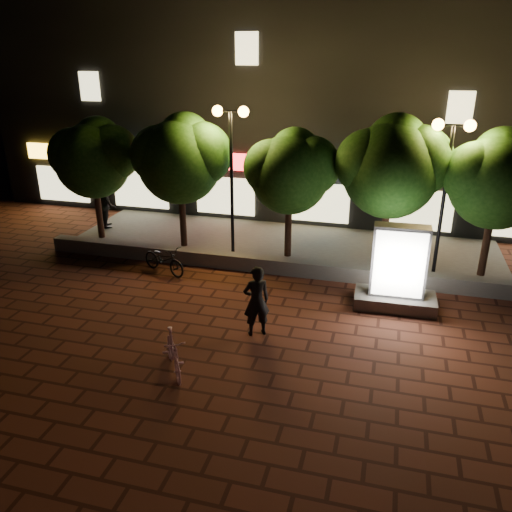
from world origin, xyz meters
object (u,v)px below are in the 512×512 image
(tree_left, at_px, (181,156))
(street_lamp_right, at_px, (449,158))
(ad_kiosk, at_px, (397,275))
(rider, at_px, (256,301))
(scooter_parked, at_px, (164,259))
(tree_right, at_px, (393,164))
(tree_mid, at_px, (292,169))
(tree_far_right, at_px, (500,176))
(scooter_pink, at_px, (173,353))
(pedestrian, at_px, (108,205))
(tree_far_left, at_px, (94,156))
(street_lamp_left, at_px, (231,143))

(tree_left, height_order, street_lamp_right, street_lamp_right)
(ad_kiosk, relative_size, rider, 1.29)
(scooter_parked, bearing_deg, street_lamp_right, -52.51)
(tree_right, relative_size, ad_kiosk, 2.03)
(tree_mid, distance_m, tree_far_right, 6.50)
(rider, relative_size, scooter_parked, 1.05)
(street_lamp_right, xyz_separation_m, ad_kiosk, (-1.21, -2.71, -2.89))
(tree_left, height_order, tree_far_right, tree_left)
(ad_kiosk, bearing_deg, scooter_parked, 176.11)
(rider, bearing_deg, ad_kiosk, -174.70)
(scooter_pink, xyz_separation_m, scooter_parked, (-2.60, 5.18, -0.02))
(ad_kiosk, bearing_deg, street_lamp_right, 65.92)
(tree_far_right, bearing_deg, tree_left, 180.00)
(tree_left, bearing_deg, tree_far_right, -0.00)
(tree_left, distance_m, tree_mid, 4.00)
(tree_right, xyz_separation_m, tree_far_right, (3.20, -0.00, -0.20))
(tree_left, xyz_separation_m, tree_mid, (4.00, -0.00, -0.23))
(tree_mid, height_order, pedestrian, tree_mid)
(street_lamp_right, bearing_deg, tree_left, 178.32)
(tree_far_left, height_order, tree_left, tree_left)
(ad_kiosk, xyz_separation_m, scooter_pink, (-4.90, -4.67, -0.50))
(tree_far_left, relative_size, scooter_pink, 2.77)
(street_lamp_right, bearing_deg, pedestrian, 173.42)
(street_lamp_left, relative_size, pedestrian, 2.86)
(tree_right, distance_m, street_lamp_left, 5.38)
(rider, height_order, scooter_parked, rider)
(tree_right, height_order, pedestrian, tree_right)
(tree_left, relative_size, tree_right, 0.97)
(scooter_parked, bearing_deg, tree_mid, -33.47)
(street_lamp_right, height_order, scooter_pink, street_lamp_right)
(street_lamp_right, bearing_deg, scooter_parked, -165.83)
(tree_left, xyz_separation_m, tree_right, (7.30, 0.00, 0.12))
(tree_far_right, xyz_separation_m, rider, (-6.26, -5.50, -2.40))
(ad_kiosk, relative_size, scooter_parked, 1.35)
(tree_right, bearing_deg, tree_far_right, -0.00)
(tree_left, xyz_separation_m, scooter_parked, (0.23, -2.46, -2.96))
(street_lamp_right, distance_m, pedestrian, 13.27)
(street_lamp_left, relative_size, scooter_pink, 3.10)
(tree_left, relative_size, street_lamp_left, 0.94)
(tree_far_right, bearing_deg, tree_far_left, -180.00)
(tree_far_left, distance_m, tree_left, 3.51)
(street_lamp_right, height_order, rider, street_lamp_right)
(tree_left, height_order, scooter_parked, tree_left)
(tree_far_right, relative_size, rider, 2.47)
(tree_far_left, relative_size, street_lamp_left, 0.89)
(tree_right, xyz_separation_m, rider, (-3.06, -5.50, -2.60))
(tree_far_left, bearing_deg, street_lamp_left, -2.76)
(tree_mid, relative_size, rider, 2.33)
(tree_right, height_order, scooter_pink, tree_right)
(tree_mid, distance_m, street_lamp_right, 5.00)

